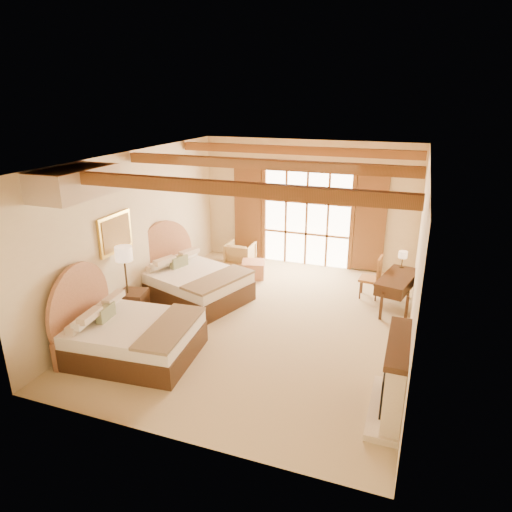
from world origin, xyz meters
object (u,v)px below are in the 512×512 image
at_px(desk, 396,291).
at_px(armchair, 240,254).
at_px(bed_far, 189,280).
at_px(nightstand, 134,305).
at_px(bed_near, 125,332).

bearing_deg(desk, armchair, 175.70).
distance_m(bed_far, nightstand, 1.38).
distance_m(bed_near, bed_far, 2.42).
xyz_separation_m(nightstand, armchair, (0.89, 3.49, 0.02)).
height_order(bed_far, armchair, bed_far).
bearing_deg(bed_far, armchair, 100.80).
bearing_deg(armchair, bed_near, 86.05).
xyz_separation_m(bed_far, nightstand, (-0.57, -1.25, -0.13)).
xyz_separation_m(nightstand, desk, (4.86, 2.25, 0.10)).
height_order(bed_near, bed_far, bed_far).
relative_size(bed_far, nightstand, 4.43).
bearing_deg(bed_near, bed_far, 86.49).
height_order(bed_near, armchair, bed_near).
distance_m(nightstand, armchair, 3.60).
height_order(bed_near, nightstand, bed_near).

